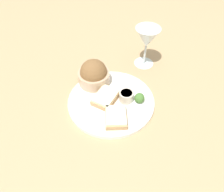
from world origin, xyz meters
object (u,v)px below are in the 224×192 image
Objects in this scene: salad_bowl at (95,74)px; cheese_toast_far at (117,117)px; wine_glass at (148,39)px; sauce_ramekin at (127,95)px; cheese_toast_near at (107,98)px.

cheese_toast_far is (0.17, 0.08, -0.02)m from salad_bowl.
wine_glass reaches higher than salad_bowl.
salad_bowl is 0.14m from sauce_ramekin.
sauce_ramekin is 0.09m from cheese_toast_far.
salad_bowl is at bearing -156.09° from cheese_toast_far.
cheese_toast_near is 0.09m from cheese_toast_far.
wine_glass is at bearing 158.09° from sauce_ramekin.
sauce_ramekin reaches higher than cheese_toast_far.
sauce_ramekin reaches higher than cheese_toast_near.
wine_glass reaches higher than sauce_ramekin.
sauce_ramekin is at bearing 157.65° from cheese_toast_far.
salad_bowl is 0.19m from cheese_toast_far.
cheese_toast_near is 0.28m from wine_glass.
cheese_toast_far is (0.08, 0.03, 0.00)m from cheese_toast_near.
salad_bowl reaches higher than sauce_ramekin.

